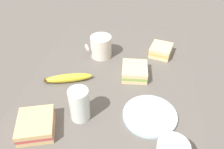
# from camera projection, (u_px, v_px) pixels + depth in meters

# --- Properties ---
(tabletop) EXTENTS (0.90, 0.64, 0.02)m
(tabletop) POSITION_uv_depth(u_px,v_px,m) (112.00, 82.00, 0.90)
(tabletop) COLOR #5B5651
(tabletop) RESTS_ON ground
(plate_of_food) EXTENTS (0.18, 0.18, 0.01)m
(plate_of_food) POSITION_uv_depth(u_px,v_px,m) (150.00, 115.00, 0.75)
(plate_of_food) COLOR silver
(plate_of_food) RESTS_ON tabletop
(coffee_mug_black) EXTENTS (0.09, 0.12, 0.09)m
(coffee_mug_black) POSITION_uv_depth(u_px,v_px,m) (101.00, 46.00, 0.99)
(coffee_mug_black) COLOR silver
(coffee_mug_black) RESTS_ON tabletop
(sandwich_main) EXTENTS (0.11, 0.11, 0.04)m
(sandwich_main) POSITION_uv_depth(u_px,v_px,m) (161.00, 50.00, 1.02)
(sandwich_main) COLOR beige
(sandwich_main) RESTS_ON tabletop
(sandwich_side) EXTENTS (0.15, 0.14, 0.04)m
(sandwich_side) POSITION_uv_depth(u_px,v_px,m) (36.00, 125.00, 0.70)
(sandwich_side) COLOR #DBB77A
(sandwich_side) RESTS_ON tabletop
(sandwich_extra) EXTENTS (0.12, 0.11, 0.04)m
(sandwich_extra) POSITION_uv_depth(u_px,v_px,m) (135.00, 71.00, 0.90)
(sandwich_extra) COLOR beige
(sandwich_extra) RESTS_ON tabletop
(glass_of_milk) EXTENTS (0.06, 0.06, 0.11)m
(glass_of_milk) POSITION_uv_depth(u_px,v_px,m) (80.00, 105.00, 0.72)
(glass_of_milk) COLOR silver
(glass_of_milk) RESTS_ON tabletop
(banana) EXTENTS (0.09, 0.18, 0.03)m
(banana) POSITION_uv_depth(u_px,v_px,m) (68.00, 78.00, 0.88)
(banana) COLOR yellow
(banana) RESTS_ON tabletop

